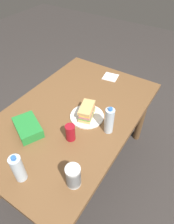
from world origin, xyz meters
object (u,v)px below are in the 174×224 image
soda_can_red (70,132)px  chip_bag (28,127)px  dining_table (72,120)px  sandwich (87,111)px  water_bottle_spare (109,121)px  plastic_cup_stack (73,176)px  paper_plate (87,116)px  water_bottle_tall (18,168)px

soda_can_red → chip_bag: soda_can_red is taller
dining_table → sandwich: bearing=-77.8°
dining_table → water_bottle_spare: (-0.01, -0.33, 0.19)m
sandwich → dining_table: bearing=102.2°
plastic_cup_stack → water_bottle_spare: size_ratio=0.70×
plastic_cup_stack → water_bottle_spare: water_bottle_spare is taller
plastic_cup_stack → sandwich: bearing=24.8°
paper_plate → chip_bag: size_ratio=1.11×
chip_bag → sandwich: bearing=-101.8°
paper_plate → water_bottle_tall: (-0.62, 0.05, 0.09)m
soda_can_red → water_bottle_spare: (0.20, -0.18, 0.04)m
chip_bag → water_bottle_spare: 0.57m
sandwich → plastic_cup_stack: plastic_cup_stack is taller
dining_table → soda_can_red: bearing=-145.5°
paper_plate → water_bottle_spare: (-0.03, -0.20, 0.09)m
dining_table → paper_plate: bearing=-79.4°
soda_can_red → water_bottle_spare: water_bottle_spare is taller
water_bottle_spare → soda_can_red: bearing=137.9°
dining_table → chip_bag: (-0.32, 0.15, 0.13)m
soda_can_red → sandwich: bearing=5.3°
sandwich → chip_bag: size_ratio=0.86×
paper_plate → water_bottle_spare: 0.22m
sandwich → soda_can_red: 0.24m
dining_table → water_bottle_spare: size_ratio=6.88×
sandwich → soda_can_red: soda_can_red is taller
dining_table → water_bottle_tall: 0.63m
soda_can_red → plastic_cup_stack: size_ratio=0.82×
chip_bag → dining_table: bearing=-88.4°
soda_can_red → water_bottle_spare: size_ratio=0.57×
sandwich → chip_bag: (-0.34, 0.27, -0.02)m
chip_bag → plastic_cup_stack: size_ratio=1.54×
water_bottle_tall → water_bottle_spare: water_bottle_spare is taller
paper_plate → soda_can_red: size_ratio=2.09×
dining_table → plastic_cup_stack: plastic_cup_stack is taller
chip_bag → water_bottle_tall: size_ratio=1.13×
chip_bag → water_bottle_spare: bearing=-120.8°
chip_bag → plastic_cup_stack: bearing=-170.1°
paper_plate → plastic_cup_stack: bearing=-155.3°
paper_plate → water_bottle_spare: bearing=-99.8°
dining_table → paper_plate: paper_plate is taller
sandwich → water_bottle_tall: 0.63m
chip_bag → water_bottle_tall: bearing=154.7°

